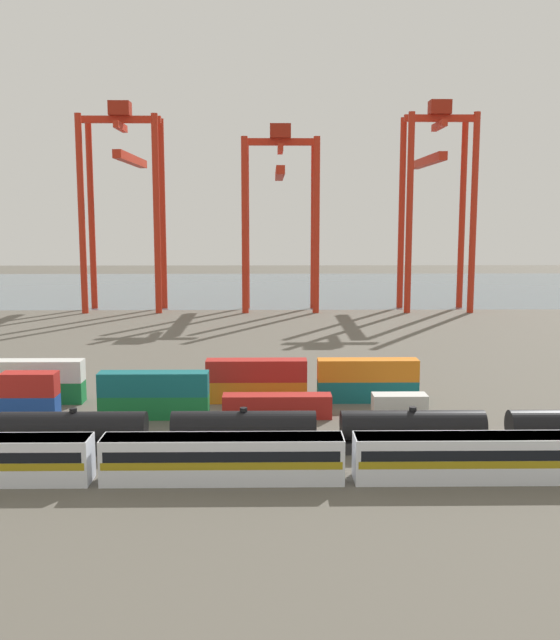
# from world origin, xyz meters

# --- Properties ---
(ground_plane) EXTENTS (420.00, 420.00, 0.00)m
(ground_plane) POSITION_xyz_m (0.00, 40.00, 0.00)
(ground_plane) COLOR #5B564C
(harbour_water) EXTENTS (400.00, 110.00, 0.01)m
(harbour_water) POSITION_xyz_m (0.00, 146.50, 0.00)
(harbour_water) COLOR slate
(harbour_water) RESTS_ON ground_plane
(passenger_train) EXTENTS (62.86, 3.14, 3.90)m
(passenger_train) POSITION_xyz_m (3.55, -21.36, 2.14)
(passenger_train) COLOR silver
(passenger_train) RESTS_ON ground_plane
(freight_tank_row) EXTENTS (77.93, 2.85, 4.31)m
(freight_tank_row) POSITION_xyz_m (21.10, -13.61, 2.03)
(freight_tank_row) COLOR #232326
(freight_tank_row) RESTS_ON ground_plane
(shipping_container_1) EXTENTS (6.04, 2.44, 2.60)m
(shipping_container_1) POSITION_xyz_m (-18.99, -1.80, 1.30)
(shipping_container_1) COLOR #1C4299
(shipping_container_1) RESTS_ON ground_plane
(shipping_container_2) EXTENTS (6.04, 2.44, 2.60)m
(shipping_container_2) POSITION_xyz_m (-18.99, -1.80, 3.90)
(shipping_container_2) COLOR #AD211C
(shipping_container_2) RESTS_ON shipping_container_1
(shipping_container_3) EXTENTS (12.10, 2.44, 2.60)m
(shipping_container_3) POSITION_xyz_m (-5.33, -1.80, 1.30)
(shipping_container_3) COLOR #197538
(shipping_container_3) RESTS_ON ground_plane
(shipping_container_4) EXTENTS (12.10, 2.44, 2.60)m
(shipping_container_4) POSITION_xyz_m (-5.33, -1.80, 3.90)
(shipping_container_4) COLOR #146066
(shipping_container_4) RESTS_ON shipping_container_3
(shipping_container_5) EXTENTS (12.10, 2.44, 2.60)m
(shipping_container_5) POSITION_xyz_m (8.33, -1.80, 1.30)
(shipping_container_5) COLOR #AD211C
(shipping_container_5) RESTS_ON ground_plane
(shipping_container_6) EXTENTS (6.04, 2.44, 2.60)m
(shipping_container_6) POSITION_xyz_m (22.00, -1.80, 1.30)
(shipping_container_6) COLOR silver
(shipping_container_6) RESTS_ON ground_plane
(shipping_container_8) EXTENTS (12.10, 2.44, 2.60)m
(shipping_container_8) POSITION_xyz_m (-20.91, 5.08, 1.30)
(shipping_container_8) COLOR #197538
(shipping_container_8) RESTS_ON ground_plane
(shipping_container_9) EXTENTS (12.10, 2.44, 2.60)m
(shipping_container_9) POSITION_xyz_m (-20.91, 5.08, 3.90)
(shipping_container_9) COLOR silver
(shipping_container_9) RESTS_ON shipping_container_8
(shipping_container_10) EXTENTS (6.04, 2.44, 2.60)m
(shipping_container_10) POSITION_xyz_m (-7.49, 5.08, 1.30)
(shipping_container_10) COLOR #146066
(shipping_container_10) RESTS_ON ground_plane
(shipping_container_11) EXTENTS (12.10, 2.44, 2.60)m
(shipping_container_11) POSITION_xyz_m (5.92, 5.08, 1.30)
(shipping_container_11) COLOR orange
(shipping_container_11) RESTS_ON ground_plane
(shipping_container_12) EXTENTS (12.10, 2.44, 2.60)m
(shipping_container_12) POSITION_xyz_m (5.92, 5.08, 3.90)
(shipping_container_12) COLOR #AD211C
(shipping_container_12) RESTS_ON shipping_container_11
(shipping_container_13) EXTENTS (12.10, 2.44, 2.60)m
(shipping_container_13) POSITION_xyz_m (19.34, 5.08, 1.30)
(shipping_container_13) COLOR #146066
(shipping_container_13) RESTS_ON ground_plane
(shipping_container_14) EXTENTS (12.10, 2.44, 2.60)m
(shipping_container_14) POSITION_xyz_m (19.34, 5.08, 3.90)
(shipping_container_14) COLOR orange
(shipping_container_14) RESTS_ON shipping_container_13
(gantry_crane_west) EXTENTS (18.63, 34.82, 48.21)m
(gantry_crane_west) POSITION_xyz_m (-26.69, 93.49, 29.40)
(gantry_crane_west) COLOR red
(gantry_crane_west) RESTS_ON ground_plane
(gantry_crane_central) EXTENTS (17.94, 32.93, 43.24)m
(gantry_crane_central) POSITION_xyz_m (10.06, 93.36, 26.61)
(gantry_crane_central) COLOR red
(gantry_crane_central) RESTS_ON ground_plane
(gantry_crane_east) EXTENTS (16.31, 33.56, 48.62)m
(gantry_crane_east) POSITION_xyz_m (46.82, 93.25, 29.34)
(gantry_crane_east) COLOR red
(gantry_crane_east) RESTS_ON ground_plane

